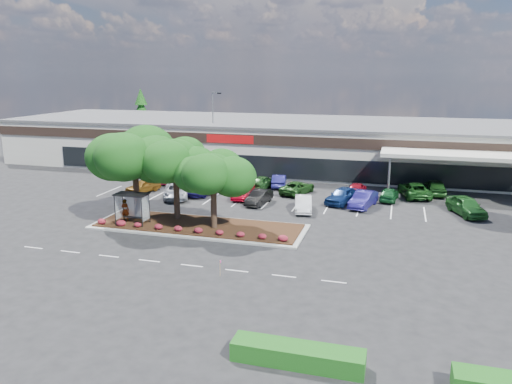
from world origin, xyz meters
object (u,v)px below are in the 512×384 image
(light_pole, at_px, (214,136))
(car_1, at_px, (176,191))
(car_0, at_px, (143,186))
(survey_stake, at_px, (220,266))

(light_pole, relative_size, car_1, 1.95)
(light_pole, height_order, car_0, light_pole)
(survey_stake, distance_m, car_0, 24.93)
(light_pole, bearing_deg, car_0, -102.26)
(car_1, bearing_deg, car_0, 142.70)
(survey_stake, bearing_deg, car_1, 122.48)
(light_pole, bearing_deg, survey_stake, -68.70)
(light_pole, relative_size, car_0, 2.52)
(car_0, bearing_deg, car_1, 7.70)
(car_0, xyz_separation_m, car_1, (4.53, -1.27, 0.04))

